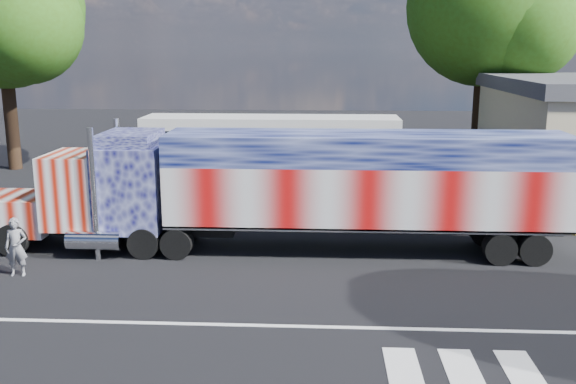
{
  "coord_description": "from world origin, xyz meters",
  "views": [
    {
      "loc": [
        1.08,
        -17.07,
        6.46
      ],
      "look_at": [
        0.0,
        3.0,
        1.9
      ],
      "focal_mm": 40.0,
      "sensor_mm": 36.0,
      "label": 1
    }
  ],
  "objects_px": {
    "coach_bus": "(271,152)",
    "woman": "(16,247)",
    "semi_truck": "(291,187)",
    "tree_ne_a": "(489,8)",
    "tree_nw_a": "(3,7)"
  },
  "relations": [
    {
      "from": "coach_bus",
      "to": "woman",
      "type": "distance_m",
      "value": 13.51
    },
    {
      "from": "woman",
      "to": "semi_truck",
      "type": "bearing_deg",
      "value": 11.82
    },
    {
      "from": "woman",
      "to": "tree_ne_a",
      "type": "relative_size",
      "value": 0.14
    },
    {
      "from": "coach_bus",
      "to": "woman",
      "type": "height_order",
      "value": "coach_bus"
    },
    {
      "from": "woman",
      "to": "tree_nw_a",
      "type": "relative_size",
      "value": 0.13
    },
    {
      "from": "tree_nw_a",
      "to": "coach_bus",
      "type": "bearing_deg",
      "value": -16.99
    },
    {
      "from": "tree_ne_a",
      "to": "tree_nw_a",
      "type": "xyz_separation_m",
      "value": [
        -25.01,
        -1.71,
        0.01
      ]
    },
    {
      "from": "coach_bus",
      "to": "tree_ne_a",
      "type": "bearing_deg",
      "value": 28.97
    },
    {
      "from": "coach_bus",
      "to": "tree_nw_a",
      "type": "xyz_separation_m",
      "value": [
        -14.12,
        4.32,
        6.69
      ]
    },
    {
      "from": "woman",
      "to": "tree_ne_a",
      "type": "xyz_separation_m",
      "value": [
        17.29,
        17.9,
        7.58
      ]
    },
    {
      "from": "semi_truck",
      "to": "tree_nw_a",
      "type": "xyz_separation_m",
      "value": [
        -15.47,
        13.4,
        6.32
      ]
    },
    {
      "from": "semi_truck",
      "to": "coach_bus",
      "type": "distance_m",
      "value": 9.19
    },
    {
      "from": "tree_ne_a",
      "to": "coach_bus",
      "type": "bearing_deg",
      "value": -151.03
    },
    {
      "from": "semi_truck",
      "to": "woman",
      "type": "relative_size",
      "value": 11.27
    },
    {
      "from": "coach_bus",
      "to": "tree_ne_a",
      "type": "relative_size",
      "value": 0.92
    }
  ]
}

